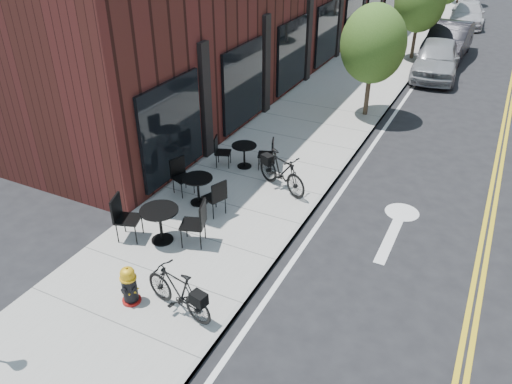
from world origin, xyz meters
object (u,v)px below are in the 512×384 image
Objects in this scene: bistro_set_b at (198,186)px; bistro_set_c at (244,153)px; parked_car_c at (467,14)px; bistro_set_a at (160,220)px; bicycle_left at (178,291)px; parked_car_a at (437,58)px; parked_car_b at (448,41)px; fire_hydrant at (129,285)px; bicycle_right at (282,172)px.

bistro_set_b is 2.27m from bistro_set_c.
bistro_set_b is 0.38× the size of parked_car_c.
bistro_set_a is 0.44× the size of parked_car_c.
bistro_set_b is (-1.74, 3.44, -0.01)m from bicycle_left.
parked_car_b is at bearing 85.59° from parked_car_a.
bicycle_left is 0.33× the size of parked_car_b.
parked_car_a is (3.40, 15.52, 0.12)m from bistro_set_a.
bistro_set_c is at bearing -101.36° from parked_car_b.
bicycle_left reaches higher than fire_hydrant.
parked_car_b is at bearing 56.54° from bistro_set_c.
bistro_set_c is at bearing -103.74° from parked_car_c.
bicycle_left is at bearing -42.03° from bistro_set_b.
parked_car_b is at bearing 17.96° from bicycle_right.
bicycle_left is 28.46m from parked_car_c.
parked_car_a is 11.19m from parked_car_c.
parked_car_a is at bearing -174.27° from bicycle_left.
bicycle_left is (0.98, 0.20, 0.09)m from fire_hydrant.
fire_hydrant is 20.89m from parked_car_b.
bicycle_left is at bearing -93.38° from parked_car_b.
fire_hydrant is at bearing -90.06° from bistro_set_a.
parked_car_a reaches higher than bicycle_right.
parked_car_b is (3.40, 18.81, 0.16)m from bistro_set_a.
bistro_set_a is 4.02m from bistro_set_c.
bicycle_left is at bearing -65.02° from bistro_set_a.
bicycle_right is at bearing -95.45° from parked_car_b.
bicycle_right is 1.65m from bistro_set_c.
bicycle_right is (-0.13, 5.00, 0.04)m from bicycle_left.
bistro_set_b is (-0.76, 3.64, 0.08)m from fire_hydrant.
parked_car_c is at bearing 60.96° from bistro_set_c.
parked_car_c reaches higher than bicycle_right.
bistro_set_a is (-1.62, 1.69, 0.05)m from bicycle_left.
bistro_set_a is 0.44× the size of parked_car_a.
bicycle_left is 5.00m from bicycle_right.
bistro_set_a is 19.12m from parked_car_b.
bistro_set_b is at bearing -103.25° from parked_car_c.
parked_car_b reaches higher than bistro_set_a.
fire_hydrant is 0.41× the size of bistro_set_a.
fire_hydrant is at bearing -66.88° from bicycle_left.
parked_car_c is at bearing 85.59° from parked_car_a.
parked_car_b is (3.40, 14.80, 0.26)m from bistro_set_c.
fire_hydrant is 3.72m from bistro_set_b.
bistro_set_b is at bearing 111.98° from fire_hydrant.
bistro_set_b is 0.39× the size of parked_car_a.
bistro_set_c is at bearing -110.88° from parked_car_a.
fire_hydrant is 5.94m from bistro_set_c.
bistro_set_c is (-1.62, 5.71, -0.04)m from bicycle_left.
fire_hydrant is 0.50× the size of bistro_set_c.
bistro_set_a is at bearing -98.66° from parked_car_b.
fire_hydrant is at bearing -103.42° from parked_car_a.
bistro_set_a is (-0.64, 1.89, 0.15)m from fire_hydrant.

